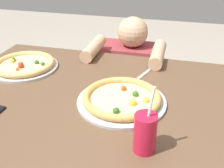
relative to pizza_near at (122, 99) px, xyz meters
The scene contains 6 objects.
dining_table 0.16m from the pizza_near, 162.56° to the left, with size 1.36×0.92×0.75m.
pizza_near is the anchor object (origin of this frame).
pizza_far 0.58m from the pizza_near, 160.71° to the left, with size 0.33×0.33×0.04m.
drink_cup_colored 0.28m from the pizza_near, 62.79° to the right, with size 0.07×0.07×0.23m.
fork 0.33m from the pizza_near, 78.02° to the left, with size 0.09×0.20×0.00m.
diner_seated 0.78m from the pizza_near, 97.11° to the left, with size 0.43×0.53×0.91m.
Camera 1 is at (0.29, -0.91, 1.33)m, focal length 42.45 mm.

